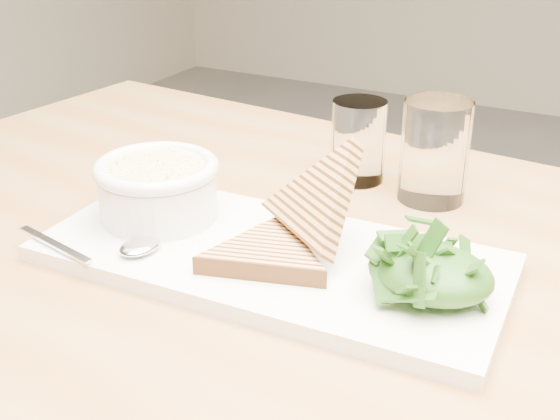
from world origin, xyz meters
The scene contains 14 objects.
table_top centered at (-0.24, -0.10, 0.72)m, with size 1.23×0.82×0.04m, color olive.
table_leg_bl centered at (-0.81, 0.26, 0.35)m, with size 0.06×0.06×0.70m, color olive.
platter centered at (-0.26, -0.09, 0.75)m, with size 0.44×0.20×0.02m, color white.
soup_bowl centered at (-0.40, -0.08, 0.78)m, with size 0.12×0.12×0.05m, color white.
soup centered at (-0.40, -0.08, 0.81)m, with size 0.10×0.10×0.01m, color beige.
bowl_rim centered at (-0.40, -0.08, 0.81)m, with size 0.13×0.13×0.01m, color white.
sandwich_flat centered at (-0.25, -0.12, 0.77)m, with size 0.14×0.14×0.02m, color tan, non-canonical shape.
sandwich_lean centered at (-0.23, -0.07, 0.80)m, with size 0.14×0.14×0.08m, color tan, non-canonical shape.
salad_base centered at (-0.11, -0.10, 0.78)m, with size 0.11×0.08×0.04m, color #16350F.
arugula_pile centered at (-0.11, -0.10, 0.79)m, with size 0.11×0.10×0.05m, color #2A6117, non-canonical shape.
spoon_bowl centered at (-0.37, -0.15, 0.76)m, with size 0.03×0.04×0.01m, color silver.
spoon_handle centered at (-0.45, -0.19, 0.76)m, with size 0.11×0.01×0.00m, color silver.
glass_near centered at (-0.27, 0.14, 0.79)m, with size 0.06×0.06×0.10m, color white.
glass_far centered at (-0.17, 0.13, 0.80)m, with size 0.08×0.08×0.12m, color white.
Camera 1 is at (0.02, -0.60, 1.08)m, focal length 45.00 mm.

